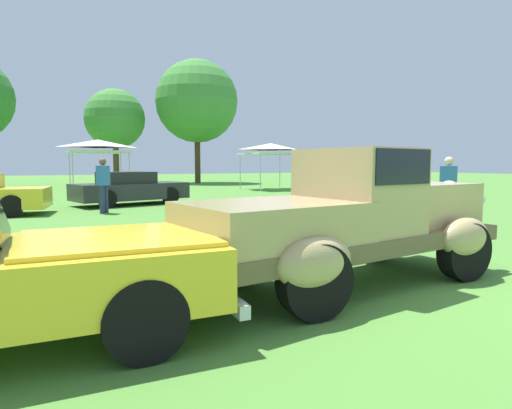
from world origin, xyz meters
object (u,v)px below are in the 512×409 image
at_px(show_car_charcoal, 130,189).
at_px(show_car_skyblue, 351,186).
at_px(canopy_tent_center_field, 98,145).
at_px(canopy_tent_right_field, 271,148).
at_px(feature_pickup_truck, 352,215).
at_px(spectator_near_truck, 448,188).
at_px(spectator_by_row, 103,184).

distance_m(show_car_charcoal, show_car_skyblue, 8.87).
xyz_separation_m(show_car_skyblue, canopy_tent_center_field, (-9.03, 8.43, 1.82)).
relative_size(show_car_skyblue, canopy_tent_right_field, 1.38).
height_order(feature_pickup_truck, spectator_near_truck, feature_pickup_truck).
relative_size(spectator_by_row, canopy_tent_right_field, 0.56).
bearing_deg(show_car_skyblue, canopy_tent_center_field, 136.96).
xyz_separation_m(show_car_charcoal, canopy_tent_right_field, (9.19, 6.19, 1.82)).
relative_size(feature_pickup_truck, show_car_skyblue, 1.08).
bearing_deg(show_car_skyblue, spectator_by_row, -176.45).
bearing_deg(spectator_near_truck, show_car_skyblue, 70.32).
bearing_deg(show_car_skyblue, show_car_charcoal, 166.99).
distance_m(show_car_skyblue, canopy_tent_center_field, 12.49).
relative_size(feature_pickup_truck, canopy_tent_right_field, 1.49).
distance_m(spectator_near_truck, spectator_by_row, 9.75).
xyz_separation_m(feature_pickup_truck, spectator_by_row, (-1.84, 9.62, 0.05)).
distance_m(show_car_charcoal, spectator_by_row, 2.91).
xyz_separation_m(feature_pickup_truck, canopy_tent_right_field, (8.59, 18.42, 1.56)).
relative_size(show_car_charcoal, spectator_by_row, 2.59).
height_order(feature_pickup_truck, canopy_tent_center_field, canopy_tent_center_field).
bearing_deg(canopy_tent_center_field, spectator_near_truck, -66.95).
bearing_deg(spectator_by_row, show_car_skyblue, 3.55).
bearing_deg(canopy_tent_right_field, show_car_skyblue, -93.80).
height_order(show_car_charcoal, show_car_skyblue, same).
xyz_separation_m(show_car_skyblue, spectator_by_row, (-9.89, -0.61, 0.31)).
height_order(spectator_near_truck, canopy_tent_right_field, canopy_tent_right_field).
xyz_separation_m(spectator_by_row, canopy_tent_right_field, (10.43, 8.80, 1.51)).
height_order(feature_pickup_truck, show_car_skyblue, feature_pickup_truck).
bearing_deg(spectator_near_truck, canopy_tent_right_field, 78.69).
bearing_deg(canopy_tent_right_field, spectator_by_row, -139.85).
bearing_deg(spectator_near_truck, spectator_by_row, 139.45).
relative_size(spectator_near_truck, spectator_by_row, 1.00).
distance_m(show_car_skyblue, spectator_by_row, 9.91).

